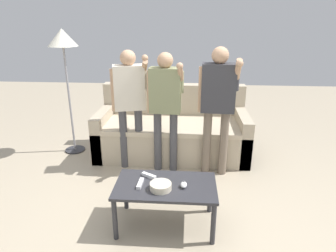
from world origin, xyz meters
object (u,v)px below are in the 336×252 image
game_remote_wand_far (140,184)px  game_remote_nunchuk (184,185)px  couch (172,131)px  floor_lamp (63,45)px  player_center (165,99)px  player_right (218,98)px  player_left (130,96)px  coffee_table (166,190)px  game_remote_wand_near (149,176)px  snack_bowl (161,186)px

game_remote_wand_far → game_remote_nunchuk: bearing=-1.0°
couch → floor_lamp: (-1.41, -0.06, 1.17)m
player_center → player_right: (0.60, -0.05, 0.04)m
floor_lamp → player_left: floor_lamp is taller
player_left → player_center: size_ratio=1.01×
couch → player_left: bearing=-136.2°
coffee_table → player_right: (0.52, 1.02, 0.60)m
couch → game_remote_wand_near: size_ratio=14.01×
game_remote_wand_far → snack_bowl: bearing=-16.9°
player_right → game_remote_wand_near: 1.25m
snack_bowl → game_remote_wand_far: 0.20m
coffee_table → player_left: 1.37m
couch → game_remote_wand_far: 1.65m
game_remote_nunchuk → floor_lamp: floor_lamp is taller
player_left → game_remote_wand_near: 1.19m
player_center → player_right: size_ratio=0.95×
couch → player_right: 1.03m
floor_lamp → player_center: size_ratio=1.16×
game_remote_wand_far → player_right: bearing=54.8°
player_right → couch: bearing=133.4°
game_remote_nunchuk → player_center: 1.23m
couch → coffee_table: 1.61m
floor_lamp → player_right: 2.09m
game_remote_nunchuk → floor_lamp: size_ratio=0.05×
snack_bowl → player_right: 1.34m
couch → snack_bowl: 1.69m
snack_bowl → floor_lamp: bearing=130.9°
floor_lamp → coffee_table: bearing=-46.9°
player_left → couch: bearing=43.8°
game_remote_nunchuk → couch: bearing=96.8°
coffee_table → snack_bowl: (-0.04, -0.08, 0.09)m
coffee_table → couch: bearing=91.2°
game_remote_wand_near → game_remote_wand_far: same height
couch → player_left: size_ratio=1.38×
coffee_table → snack_bowl: 0.12m
floor_lamp → game_remote_wand_far: size_ratio=10.37×
couch → game_remote_nunchuk: bearing=-83.2°
couch → snack_bowl: size_ratio=10.85×
coffee_table → game_remote_wand_near: (-0.17, 0.12, 0.07)m
snack_bowl → game_remote_wand_near: (-0.13, 0.20, -0.01)m
game_remote_nunchuk → game_remote_wand_near: bearing=155.1°
coffee_table → floor_lamp: (-1.44, 1.54, 1.12)m
game_remote_nunchuk → game_remote_wand_near: 0.36m
game_remote_wand_near → game_remote_wand_far: 0.16m
couch → coffee_table: size_ratio=2.26×
couch → floor_lamp: 1.83m
couch → floor_lamp: floor_lamp is taller
couch → player_left: (-0.49, -0.47, 0.62)m
floor_lamp → game_remote_wand_far: (1.22, -1.57, -1.04)m
couch → player_left: player_left is taller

